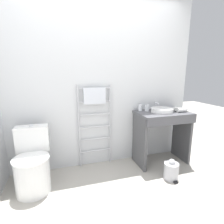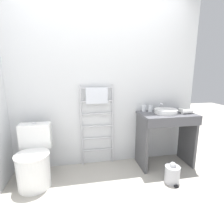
{
  "view_description": "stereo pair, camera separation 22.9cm",
  "coord_description": "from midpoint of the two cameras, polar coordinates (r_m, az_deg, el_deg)",
  "views": [
    {
      "loc": [
        -0.62,
        -1.23,
        1.42
      ],
      "look_at": [
        0.04,
        0.9,
        0.92
      ],
      "focal_mm": 28.0,
      "sensor_mm": 36.0,
      "label": 1
    },
    {
      "loc": [
        -0.4,
        -1.29,
        1.42
      ],
      "look_at": [
        0.04,
        0.9,
        0.92
      ],
      "focal_mm": 28.0,
      "sensor_mm": 36.0,
      "label": 2
    }
  ],
  "objects": [
    {
      "name": "sink_basin",
      "position": [
        2.75,
        19.49,
        0.26
      ],
      "size": [
        0.34,
        0.34,
        0.06
      ],
      "color": "white",
      "rests_on": "vanity_counter"
    },
    {
      "name": "cup_near_wall",
      "position": [
        2.79,
        12.71,
        1.2
      ],
      "size": [
        0.06,
        0.06,
        0.1
      ],
      "color": "white",
      "rests_on": "vanity_counter"
    },
    {
      "name": "hair_dryer",
      "position": [
        2.85,
        25.31,
        0.21
      ],
      "size": [
        0.19,
        0.17,
        0.07
      ],
      "color": "white",
      "rests_on": "vanity_counter"
    },
    {
      "name": "trash_bin",
      "position": [
        2.6,
        21.6,
        -18.29
      ],
      "size": [
        0.2,
        0.23,
        0.29
      ],
      "color": "#B7B7BC",
      "rests_on": "ground_plane"
    },
    {
      "name": "vanity_counter",
      "position": [
        2.83,
        19.5,
        -6.02
      ],
      "size": [
        0.81,
        0.51,
        0.83
      ],
      "color": "#4C4C51",
      "rests_on": "ground_plane"
    },
    {
      "name": "wall_back",
      "position": [
        2.67,
        -0.29,
        11.01
      ],
      "size": [
        2.95,
        0.12,
        2.69
      ],
      "primitive_type": "cube",
      "color": "silver",
      "rests_on": "ground_plane"
    },
    {
      "name": "cup_near_edge",
      "position": [
        2.77,
        14.76,
        1.02
      ],
      "size": [
        0.06,
        0.06,
        0.1
      ],
      "color": "white",
      "rests_on": "vanity_counter"
    },
    {
      "name": "towel_radiator",
      "position": [
        2.6,
        -2.41,
        0.84
      ],
      "size": [
        0.5,
        0.06,
        1.25
      ],
      "color": "silver",
      "rests_on": "ground_plane"
    },
    {
      "name": "faucet",
      "position": [
        2.89,
        17.75,
        1.96
      ],
      "size": [
        0.02,
        0.1,
        0.13
      ],
      "color": "silver",
      "rests_on": "vanity_counter"
    },
    {
      "name": "toilet",
      "position": [
        2.48,
        -21.63,
        -14.85
      ],
      "size": [
        0.42,
        0.56,
        0.77
      ],
      "color": "white",
      "rests_on": "ground_plane"
    }
  ]
}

